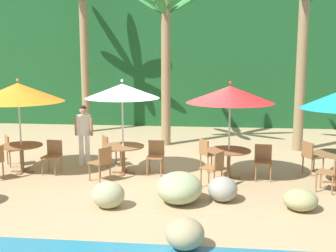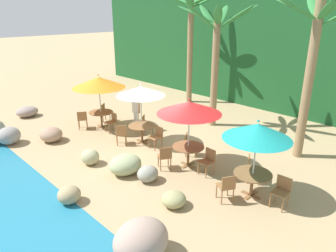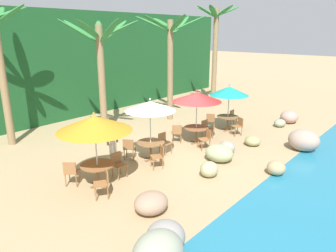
{
  "view_description": "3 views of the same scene",
  "coord_description": "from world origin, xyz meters",
  "px_view_note": "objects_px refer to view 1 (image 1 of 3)",
  "views": [
    {
      "loc": [
        0.9,
        -10.64,
        3.1
      ],
      "look_at": [
        -0.29,
        0.36,
        1.26
      ],
      "focal_mm": 46.14,
      "sensor_mm": 36.0,
      "label": 1
    },
    {
      "loc": [
        7.93,
        -7.47,
        5.17
      ],
      "look_at": [
        -0.28,
        0.54,
        0.93
      ],
      "focal_mm": 33.8,
      "sensor_mm": 36.0,
      "label": 2
    },
    {
      "loc": [
        -9.81,
        -7.92,
        4.9
      ],
      "look_at": [
        -0.64,
        0.01,
        1.24
      ],
      "focal_mm": 33.89,
      "sensor_mm": 36.0,
      "label": 3
    }
  ],
  "objects_px": {
    "dining_table_white": "(123,150)",
    "chair_red_left": "(215,166)",
    "chair_teal_left": "(331,171)",
    "waiter_in_white": "(84,131)",
    "chair_orange_inland": "(11,148)",
    "palm_tree_nearest": "(84,32)",
    "palm_tree_third": "(303,27)",
    "dining_table_orange": "(21,150)",
    "chair_white_left": "(102,161)",
    "chair_white_seaward": "(156,155)",
    "umbrella_white": "(122,91)",
    "chair_red_inland": "(207,152)",
    "palm_tree_second": "(166,34)",
    "dining_table_red": "(229,155)",
    "umbrella_orange": "(18,92)",
    "chair_red_seaward": "(263,159)",
    "chair_teal_inland": "(311,155)",
    "umbrella_red": "(230,94)",
    "chair_orange_seaward": "(53,154)",
    "chair_white_inland": "(109,148)"
  },
  "relations": [
    {
      "from": "dining_table_white",
      "to": "chair_red_left",
      "type": "xyz_separation_m",
      "value": [
        2.39,
        -0.98,
        -0.1
      ]
    },
    {
      "from": "chair_teal_left",
      "to": "waiter_in_white",
      "type": "height_order",
      "value": "waiter_in_white"
    },
    {
      "from": "chair_orange_inland",
      "to": "waiter_in_white",
      "type": "xyz_separation_m",
      "value": [
        2.01,
        0.31,
        0.47
      ]
    },
    {
      "from": "palm_tree_nearest",
      "to": "palm_tree_third",
      "type": "relative_size",
      "value": 1.04
    },
    {
      "from": "dining_table_orange",
      "to": "chair_white_left",
      "type": "height_order",
      "value": "chair_white_left"
    },
    {
      "from": "dining_table_orange",
      "to": "chair_white_seaward",
      "type": "xyz_separation_m",
      "value": [
        3.55,
        0.25,
        -0.1
      ]
    },
    {
      "from": "umbrella_white",
      "to": "chair_teal_left",
      "type": "bearing_deg",
      "value": -12.15
    },
    {
      "from": "chair_red_inland",
      "to": "palm_tree_nearest",
      "type": "bearing_deg",
      "value": 131.99
    },
    {
      "from": "dining_table_white",
      "to": "chair_white_seaward",
      "type": "height_order",
      "value": "chair_white_seaward"
    },
    {
      "from": "chair_red_inland",
      "to": "palm_tree_second",
      "type": "xyz_separation_m",
      "value": [
        -1.49,
        3.3,
        3.27
      ]
    },
    {
      "from": "dining_table_red",
      "to": "palm_tree_second",
      "type": "relative_size",
      "value": 0.2
    },
    {
      "from": "umbrella_orange",
      "to": "chair_red_seaward",
      "type": "xyz_separation_m",
      "value": [
        6.29,
        0.03,
        -1.61
      ]
    },
    {
      "from": "chair_red_inland",
      "to": "chair_teal_inland",
      "type": "relative_size",
      "value": 1.0
    },
    {
      "from": "dining_table_orange",
      "to": "palm_tree_third",
      "type": "xyz_separation_m",
      "value": [
        7.77,
        3.55,
        3.32
      ]
    },
    {
      "from": "dining_table_orange",
      "to": "chair_teal_left",
      "type": "xyz_separation_m",
      "value": [
        7.7,
        -0.89,
        -0.1
      ]
    },
    {
      "from": "chair_white_left",
      "to": "chair_teal_left",
      "type": "relative_size",
      "value": 1.0
    },
    {
      "from": "chair_orange_inland",
      "to": "umbrella_red",
      "type": "relative_size",
      "value": 0.35
    },
    {
      "from": "palm_tree_second",
      "to": "umbrella_red",
      "type": "bearing_deg",
      "value": -62.62
    },
    {
      "from": "chair_teal_left",
      "to": "waiter_in_white",
      "type": "bearing_deg",
      "value": 163.84
    },
    {
      "from": "chair_orange_seaward",
      "to": "chair_red_left",
      "type": "relative_size",
      "value": 1.0
    },
    {
      "from": "chair_white_seaward",
      "to": "chair_white_left",
      "type": "xyz_separation_m",
      "value": [
        -1.22,
        -0.84,
        0.0
      ]
    },
    {
      "from": "dining_table_white",
      "to": "chair_teal_left",
      "type": "relative_size",
      "value": 1.26
    },
    {
      "from": "chair_orange_inland",
      "to": "waiter_in_white",
      "type": "distance_m",
      "value": 2.09
    },
    {
      "from": "chair_white_left",
      "to": "palm_tree_second",
      "type": "distance_m",
      "value": 5.69
    },
    {
      "from": "dining_table_red",
      "to": "palm_tree_nearest",
      "type": "xyz_separation_m",
      "value": [
        -5.51,
        6.16,
        3.33
      ]
    },
    {
      "from": "palm_tree_nearest",
      "to": "chair_red_left",
      "type": "bearing_deg",
      "value": -53.34
    },
    {
      "from": "chair_orange_seaward",
      "to": "chair_orange_inland",
      "type": "relative_size",
      "value": 1.0
    },
    {
      "from": "palm_tree_second",
      "to": "chair_white_left",
      "type": "bearing_deg",
      "value": -103.09
    },
    {
      "from": "chair_red_inland",
      "to": "chair_red_left",
      "type": "bearing_deg",
      "value": -81.72
    },
    {
      "from": "chair_orange_seaward",
      "to": "chair_white_seaward",
      "type": "distance_m",
      "value": 2.7
    },
    {
      "from": "chair_white_seaward",
      "to": "chair_white_left",
      "type": "height_order",
      "value": "same"
    },
    {
      "from": "umbrella_red",
      "to": "chair_red_inland",
      "type": "bearing_deg",
      "value": 130.32
    },
    {
      "from": "dining_table_red",
      "to": "palm_tree_nearest",
      "type": "bearing_deg",
      "value": 131.82
    },
    {
      "from": "chair_teal_inland",
      "to": "palm_tree_third",
      "type": "distance_m",
      "value": 4.51
    },
    {
      "from": "chair_red_seaward",
      "to": "palm_tree_third",
      "type": "relative_size",
      "value": 0.15
    },
    {
      "from": "dining_table_red",
      "to": "chair_teal_left",
      "type": "relative_size",
      "value": 1.26
    },
    {
      "from": "chair_orange_inland",
      "to": "chair_teal_inland",
      "type": "xyz_separation_m",
      "value": [
        8.15,
        0.0,
        0.0
      ]
    },
    {
      "from": "chair_orange_inland",
      "to": "chair_red_inland",
      "type": "bearing_deg",
      "value": 0.27
    },
    {
      "from": "chair_white_seaward",
      "to": "chair_red_inland",
      "type": "xyz_separation_m",
      "value": [
        1.33,
        0.39,
        0.0
      ]
    },
    {
      "from": "palm_tree_second",
      "to": "chair_red_left",
      "type": "bearing_deg",
      "value": -70.22
    },
    {
      "from": "umbrella_white",
      "to": "chair_white_left",
      "type": "relative_size",
      "value": 2.84
    },
    {
      "from": "dining_table_white",
      "to": "chair_teal_inland",
      "type": "height_order",
      "value": "chair_teal_inland"
    },
    {
      "from": "dining_table_orange",
      "to": "chair_red_left",
      "type": "xyz_separation_m",
      "value": [
        5.09,
        -0.79,
        -0.1
      ]
    },
    {
      "from": "dining_table_white",
      "to": "chair_white_inland",
      "type": "xyz_separation_m",
      "value": [
        -0.54,
        0.66,
        -0.1
      ]
    },
    {
      "from": "dining_table_white",
      "to": "chair_red_seaward",
      "type": "bearing_deg",
      "value": -2.56
    },
    {
      "from": "chair_white_seaward",
      "to": "dining_table_red",
      "type": "relative_size",
      "value": 0.79
    },
    {
      "from": "umbrella_white",
      "to": "umbrella_red",
      "type": "bearing_deg",
      "value": -4.11
    },
    {
      "from": "umbrella_orange",
      "to": "dining_table_white",
      "type": "bearing_deg",
      "value": 4.07
    },
    {
      "from": "umbrella_white",
      "to": "chair_teal_inland",
      "type": "relative_size",
      "value": 2.84
    },
    {
      "from": "umbrella_orange",
      "to": "chair_red_inland",
      "type": "xyz_separation_m",
      "value": [
        4.88,
        0.65,
        -1.61
      ]
    }
  ]
}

